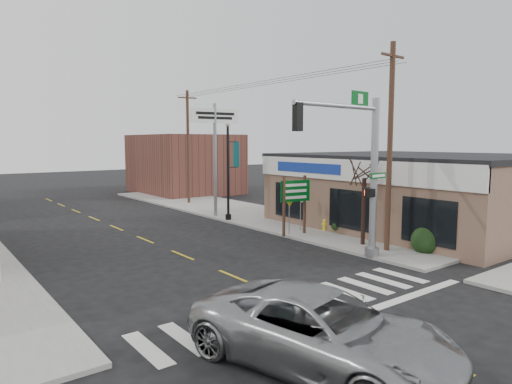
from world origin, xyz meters
TOP-DOWN VIEW (x-y plane):
  - ground at (0.00, 0.00)m, footprint 140.00×140.00m
  - sidewalk_right at (9.00, 13.00)m, footprint 6.00×38.00m
  - center_line at (0.00, 8.00)m, footprint 0.12×56.00m
  - crosswalk at (0.00, 0.40)m, footprint 11.00×2.20m
  - thrift_store at (14.50, 6.00)m, footprint 12.00×14.00m
  - bldg_distant_right at (12.00, 30.00)m, footprint 8.00×10.00m
  - suv at (-2.31, -2.73)m, footprint 4.28×6.59m
  - traffic_signal_pole at (5.39, 2.66)m, footprint 5.37×0.39m
  - guide_sign at (6.44, 7.84)m, footprint 1.75×0.14m
  - fire_hydrant at (8.50, 7.71)m, footprint 0.20×0.20m
  - ped_crossing_sign at (6.30, 8.09)m, footprint 0.94×0.07m
  - lamp_post at (6.36, 13.82)m, footprint 0.78×0.62m
  - dance_center_sign at (6.50, 15.61)m, footprint 3.41×0.21m
  - bare_tree at (7.56, 4.29)m, footprint 2.35×2.35m
  - shrub_front at (8.64, 1.68)m, footprint 1.27×1.27m
  - shrub_back at (8.92, 6.93)m, footprint 1.01×1.01m
  - utility_pole_near at (7.50, 2.88)m, footprint 1.58×0.24m
  - utility_pole_far at (8.27, 22.41)m, footprint 1.53×0.23m

SIDE VIEW (x-z plane):
  - ground at x=0.00m, z-range 0.00..0.00m
  - center_line at x=0.00m, z-range 0.00..0.01m
  - crosswalk at x=0.00m, z-range 0.00..0.01m
  - sidewalk_right at x=9.00m, z-range 0.00..0.13m
  - fire_hydrant at x=8.50m, z-range 0.16..0.79m
  - shrub_back at x=8.92m, z-range 0.13..0.89m
  - shrub_front at x=8.64m, z-range 0.13..1.09m
  - suv at x=-2.31m, z-range 0.00..1.69m
  - ped_crossing_sign at x=6.30m, z-range 0.60..3.01m
  - thrift_store at x=14.50m, z-range 0.00..4.00m
  - guide_sign at x=6.44m, z-range 0.56..3.63m
  - bldg_distant_right at x=12.00m, z-range 0.00..5.60m
  - lamp_post at x=6.36m, z-range 0.61..6.64m
  - bare_tree at x=7.56m, z-range 1.48..6.17m
  - traffic_signal_pole at x=5.39m, z-range 0.77..7.57m
  - utility_pole_far at x=8.27m, z-range 0.24..9.03m
  - utility_pole_near at x=7.50m, z-range 0.25..9.31m
  - dance_center_sign at x=6.50m, z-range 1.92..9.17m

